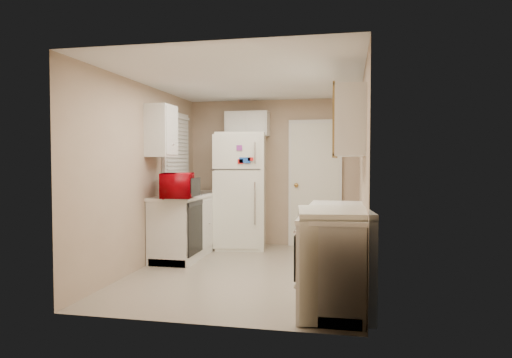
# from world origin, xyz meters

# --- Properties ---
(floor) EXTENTS (3.80, 3.80, 0.00)m
(floor) POSITION_xyz_m (0.00, 0.00, 0.00)
(floor) COLOR #B2A38D
(floor) RESTS_ON ground
(ceiling) EXTENTS (3.80, 3.80, 0.00)m
(ceiling) POSITION_xyz_m (0.00, 0.00, 2.40)
(ceiling) COLOR white
(ceiling) RESTS_ON floor
(wall_left) EXTENTS (3.80, 3.80, 0.00)m
(wall_left) POSITION_xyz_m (-1.40, 0.00, 1.20)
(wall_left) COLOR tan
(wall_left) RESTS_ON floor
(wall_right) EXTENTS (3.80, 3.80, 0.00)m
(wall_right) POSITION_xyz_m (1.40, 0.00, 1.20)
(wall_right) COLOR tan
(wall_right) RESTS_ON floor
(wall_back) EXTENTS (2.80, 2.80, 0.00)m
(wall_back) POSITION_xyz_m (0.00, 1.90, 1.20)
(wall_back) COLOR tan
(wall_back) RESTS_ON floor
(wall_front) EXTENTS (2.80, 2.80, 0.00)m
(wall_front) POSITION_xyz_m (0.00, -1.90, 1.20)
(wall_front) COLOR tan
(wall_front) RESTS_ON floor
(left_counter) EXTENTS (0.60, 1.80, 0.90)m
(left_counter) POSITION_xyz_m (-1.10, 0.90, 0.45)
(left_counter) COLOR silver
(left_counter) RESTS_ON floor
(dishwasher) EXTENTS (0.03, 0.58, 0.72)m
(dishwasher) POSITION_xyz_m (-0.81, 0.30, 0.49)
(dishwasher) COLOR black
(dishwasher) RESTS_ON floor
(sink) EXTENTS (0.54, 0.74, 0.16)m
(sink) POSITION_xyz_m (-1.10, 1.05, 0.86)
(sink) COLOR gray
(sink) RESTS_ON left_counter
(microwave) EXTENTS (0.67, 0.48, 0.40)m
(microwave) POSITION_xyz_m (-1.01, 0.19, 1.05)
(microwave) COLOR #9F0008
(microwave) RESTS_ON left_counter
(soap_bottle) EXTENTS (0.11, 0.12, 0.20)m
(soap_bottle) POSITION_xyz_m (-1.15, 1.30, 1.00)
(soap_bottle) COLOR white
(soap_bottle) RESTS_ON left_counter
(window_blinds) EXTENTS (0.10, 0.98, 1.08)m
(window_blinds) POSITION_xyz_m (-1.36, 1.05, 1.60)
(window_blinds) COLOR silver
(window_blinds) RESTS_ON wall_left
(upper_cabinet_left) EXTENTS (0.30, 0.45, 0.70)m
(upper_cabinet_left) POSITION_xyz_m (-1.25, 0.22, 1.80)
(upper_cabinet_left) COLOR silver
(upper_cabinet_left) RESTS_ON wall_left
(refrigerator) EXTENTS (0.85, 0.83, 1.84)m
(refrigerator) POSITION_xyz_m (-0.45, 1.54, 0.92)
(refrigerator) COLOR silver
(refrigerator) RESTS_ON floor
(cabinet_over_fridge) EXTENTS (0.70, 0.30, 0.40)m
(cabinet_over_fridge) POSITION_xyz_m (-0.40, 1.75, 2.00)
(cabinet_over_fridge) COLOR silver
(cabinet_over_fridge) RESTS_ON wall_back
(interior_door) EXTENTS (0.86, 0.06, 2.08)m
(interior_door) POSITION_xyz_m (0.70, 1.86, 1.02)
(interior_door) COLOR silver
(interior_door) RESTS_ON floor
(right_counter) EXTENTS (0.60, 2.00, 0.90)m
(right_counter) POSITION_xyz_m (1.10, -0.80, 0.45)
(right_counter) COLOR silver
(right_counter) RESTS_ON floor
(stove) EXTENTS (0.74, 0.87, 0.97)m
(stove) POSITION_xyz_m (1.11, -1.37, 0.48)
(stove) COLOR silver
(stove) RESTS_ON floor
(upper_cabinet_right) EXTENTS (0.30, 1.20, 0.70)m
(upper_cabinet_right) POSITION_xyz_m (1.25, -0.50, 1.80)
(upper_cabinet_right) COLOR silver
(upper_cabinet_right) RESTS_ON wall_right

